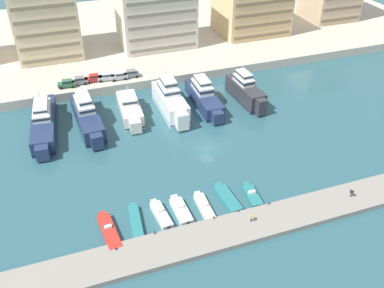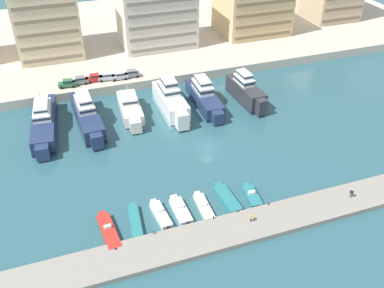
{
  "view_description": "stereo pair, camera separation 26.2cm",
  "coord_description": "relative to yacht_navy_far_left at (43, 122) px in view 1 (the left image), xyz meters",
  "views": [
    {
      "loc": [
        -25.51,
        -62.74,
        47.99
      ],
      "look_at": [
        -3.43,
        -0.9,
        2.5
      ],
      "focal_mm": 40.0,
      "sensor_mm": 36.0,
      "label": 1
    },
    {
      "loc": [
        -25.26,
        -62.82,
        47.99
      ],
      "look_at": [
        -3.43,
        -0.9,
        2.5
      ],
      "focal_mm": 40.0,
      "sensor_mm": 36.0,
      "label": 2
    }
  ],
  "objects": [
    {
      "name": "bollard_west_mid",
      "position": [
        22.85,
        -36.33,
        -0.88
      ],
      "size": [
        0.2,
        0.2,
        0.61
      ],
      "color": "#2D2D33",
      "rests_on": "pier_dock"
    },
    {
      "name": "yacht_navy_far_left",
      "position": [
        0.0,
        0.0,
        0.0
      ],
      "size": [
        6.16,
        22.45,
        7.43
      ],
      "color": "navy",
      "rests_on": "ground"
    },
    {
      "name": "ground_plane",
      "position": [
        29.12,
        -17.42,
        -2.07
      ],
      "size": [
        400.0,
        400.0,
        0.0
      ],
      "primitive_type": "plane",
      "color": "#2D5B66"
    },
    {
      "name": "car_red_mid_left",
      "position": [
        12.65,
        14.56,
        1.13
      ],
      "size": [
        4.16,
        2.04,
        1.8
      ],
      "color": "red",
      "rests_on": "quay_promenade"
    },
    {
      "name": "pier_dock",
      "position": [
        29.12,
        -39.24,
        -1.64
      ],
      "size": [
        120.0,
        6.32,
        0.87
      ],
      "primitive_type": "cube",
      "color": "gray",
      "rests_on": "ground"
    },
    {
      "name": "yacht_ivory_mid_left",
      "position": [
        17.9,
        -0.31,
        -0.25
      ],
      "size": [
        4.92,
        15.45,
        6.3
      ],
      "color": "silver",
      "rests_on": "ground"
    },
    {
      "name": "bollard_east_mid",
      "position": [
        32.36,
        -36.33,
        -0.88
      ],
      "size": [
        0.2,
        0.2,
        0.61
      ],
      "color": "#2D2D33",
      "rests_on": "pier_dock"
    },
    {
      "name": "motorboat_teal_center_right",
      "position": [
        26.9,
        -32.36,
        -1.64
      ],
      "size": [
        2.59,
        7.95,
        0.88
      ],
      "color": "teal",
      "rests_on": "ground"
    },
    {
      "name": "motorboat_white_mid_left",
      "position": [
        15.46,
        -32.43,
        -1.55
      ],
      "size": [
        2.26,
        7.06,
        1.45
      ],
      "color": "white",
      "rests_on": "ground"
    },
    {
      "name": "car_green_far_left",
      "position": [
        6.32,
        13.75,
        1.13
      ],
      "size": [
        4.25,
        2.24,
        1.8
      ],
      "color": "#2D6642",
      "rests_on": "quay_promenade"
    },
    {
      "name": "car_grey_left",
      "position": [
        9.23,
        14.34,
        1.13
      ],
      "size": [
        4.16,
        2.04,
        1.8
      ],
      "color": "slate",
      "rests_on": "quay_promenade"
    },
    {
      "name": "car_silver_center",
      "position": [
        18.53,
        13.66,
        1.13
      ],
      "size": [
        4.13,
        1.98,
        1.8
      ],
      "color": "#B7BCC1",
      "rests_on": "quay_promenade"
    },
    {
      "name": "motorboat_cream_center",
      "position": [
        22.56,
        -33.39,
        -1.67
      ],
      "size": [
        1.89,
        8.26,
        1.17
      ],
      "color": "beige",
      "rests_on": "ground"
    },
    {
      "name": "apartment_block_left",
      "position": [
        4.42,
        35.17,
        11.96
      ],
      "size": [
        16.3,
        15.42,
        25.49
      ],
      "color": "beige",
      "rests_on": "quay_promenade"
    },
    {
      "name": "motorboat_white_center_left",
      "position": [
        18.74,
        -32.46,
        -1.61
      ],
      "size": [
        2.23,
        7.03,
        1.34
      ],
      "color": "white",
      "rests_on": "ground"
    },
    {
      "name": "motorboat_red_far_left",
      "position": [
        7.1,
        -33.21,
        -1.6
      ],
      "size": [
        2.61,
        8.75,
        1.35
      ],
      "color": "red",
      "rests_on": "ground"
    },
    {
      "name": "car_grey_center_right",
      "position": [
        21.49,
        13.97,
        1.13
      ],
      "size": [
        4.2,
        2.12,
        1.8
      ],
      "color": "slate",
      "rests_on": "quay_promenade"
    },
    {
      "name": "car_silver_center_left",
      "position": [
        15.55,
        14.23,
        1.13
      ],
      "size": [
        4.23,
        2.21,
        1.8
      ],
      "color": "#B7BCC1",
      "rests_on": "quay_promenade"
    },
    {
      "name": "pedestrian_mid_deck",
      "position": [
        45.92,
        -39.21,
        -0.25
      ],
      "size": [
        0.41,
        0.55,
        1.62
      ],
      "color": "#4C515B",
      "rests_on": "pier_dock"
    },
    {
      "name": "yacht_navy_left",
      "position": [
        8.7,
        -0.78,
        0.21
      ],
      "size": [
        5.1,
        20.43,
        7.98
      ],
      "color": "navy",
      "rests_on": "ground"
    },
    {
      "name": "apartment_block_center_left",
      "position": [
        62.61,
        33.05,
        8.14
      ],
      "size": [
        19.69,
        16.43,
        17.88
      ],
      "color": "#E0BC84",
      "rests_on": "quay_promenade"
    },
    {
      "name": "bollard_west",
      "position": [
        13.34,
        -36.33,
        -0.88
      ],
      "size": [
        0.2,
        0.2,
        0.61
      ],
      "color": "#2D2D33",
      "rests_on": "pier_dock"
    },
    {
      "name": "motorboat_teal_left",
      "position": [
        11.37,
        -32.46,
        -1.67
      ],
      "size": [
        2.33,
        8.15,
        0.85
      ],
      "color": "teal",
      "rests_on": "ground"
    },
    {
      "name": "apartment_block_mid_left",
      "position": [
        33.19,
        32.0,
        9.67
      ],
      "size": [
        20.38,
        13.41,
        20.91
      ],
      "color": "silver",
      "rests_on": "quay_promenade"
    },
    {
      "name": "yacht_white_center_left",
      "position": [
        26.75,
        -1.32,
        0.66
      ],
      "size": [
        4.54,
        17.48,
        9.15
      ],
      "color": "white",
      "rests_on": "ground"
    },
    {
      "name": "yacht_charcoal_center_right",
      "position": [
        44.23,
        -2.54,
        0.5
      ],
      "size": [
        4.39,
        15.59,
        8.54
      ],
      "color": "#333338",
      "rests_on": "ground"
    },
    {
      "name": "pedestrian_near_edge",
      "position": [
        28.03,
        -38.74,
        -0.26
      ],
      "size": [
        0.29,
        0.61,
        1.59
      ],
      "color": "#282D3D",
      "rests_on": "pier_dock"
    },
    {
      "name": "motorboat_teal_mid_right",
      "position": [
        31.09,
        -33.02,
        -1.68
      ],
      "size": [
        2.52,
        6.34,
        1.18
      ],
      "color": "teal",
      "rests_on": "ground"
    },
    {
      "name": "quay_promenade",
      "position": [
        29.12,
        45.88,
        -0.96
      ],
      "size": [
        180.0,
        70.0,
        2.23
      ],
      "primitive_type": "cube",
      "color": "beige",
      "rests_on": "ground"
    },
    {
      "name": "yacht_navy_center",
      "position": [
        34.75,
        -0.97,
        0.09
      ],
      "size": [
        4.73,
        18.53,
        7.75
      ],
      "color": "navy",
      "rests_on": "ground"
    }
  ]
}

